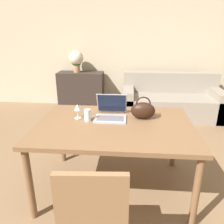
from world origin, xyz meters
TOP-DOWN VIEW (x-y plane):
  - wall_back at (0.00, 3.42)m, footprint 10.00×0.06m
  - dining_table at (-0.08, 0.56)m, footprint 1.51×1.05m
  - chair at (-0.15, -0.31)m, footprint 0.47×0.47m
  - couch at (0.87, 2.80)m, footprint 1.88×0.84m
  - sideboard at (-0.99, 3.14)m, footprint 0.95×0.40m
  - laptop at (-0.13, 0.74)m, footprint 0.32×0.32m
  - drinking_glass at (-0.36, 0.61)m, footprint 0.06×0.06m
  - wine_glass at (-0.47, 0.67)m, footprint 0.07×0.07m
  - handbag at (0.19, 0.72)m, footprint 0.25×0.13m
  - flower_vase at (-1.06, 3.14)m, footprint 0.30×0.30m

SIDE VIEW (x-z plane):
  - couch at x=0.87m, z-range -0.13..0.69m
  - sideboard at x=-0.99m, z-range 0.00..0.78m
  - chair at x=-0.15m, z-range 0.05..0.93m
  - dining_table at x=-0.08m, z-range 0.30..1.05m
  - drinking_glass at x=-0.36m, z-range 0.75..0.87m
  - laptop at x=-0.13m, z-range 0.69..0.92m
  - handbag at x=0.19m, z-range 0.72..0.95m
  - wine_glass at x=-0.47m, z-range 0.78..0.93m
  - flower_vase at x=-1.06m, z-range 0.82..1.26m
  - wall_back at x=0.00m, z-range 0.00..2.70m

